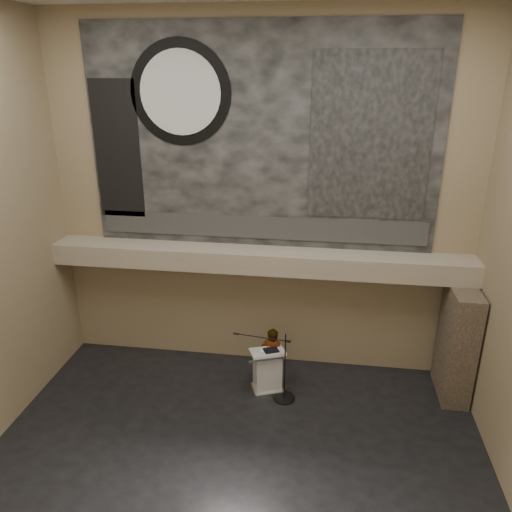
# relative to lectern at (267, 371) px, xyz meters

# --- Properties ---
(floor) EXTENTS (10.00, 10.00, 0.00)m
(floor) POSITION_rel_lectern_xyz_m (-0.36, -2.60, -0.55)
(floor) COLOR black
(floor) RESTS_ON ground
(wall_back) EXTENTS (10.00, 0.02, 8.50)m
(wall_back) POSITION_rel_lectern_xyz_m (-0.36, 1.40, 3.70)
(wall_back) COLOR #887756
(wall_back) RESTS_ON floor
(wall_front) EXTENTS (10.00, 0.02, 8.50)m
(wall_front) POSITION_rel_lectern_xyz_m (-0.36, -6.60, 3.70)
(wall_front) COLOR #887756
(wall_front) RESTS_ON floor
(soffit) EXTENTS (10.00, 0.80, 0.50)m
(soffit) POSITION_rel_lectern_xyz_m (-0.36, 1.00, 2.40)
(soffit) COLOR gray
(soffit) RESTS_ON wall_back
(sprinkler_left) EXTENTS (0.04, 0.04, 0.06)m
(sprinkler_left) POSITION_rel_lectern_xyz_m (-1.96, 0.95, 2.12)
(sprinkler_left) COLOR #B2893D
(sprinkler_left) RESTS_ON soffit
(sprinkler_right) EXTENTS (0.04, 0.04, 0.06)m
(sprinkler_right) POSITION_rel_lectern_xyz_m (1.54, 0.95, 2.12)
(sprinkler_right) COLOR #B2893D
(sprinkler_right) RESTS_ON soffit
(banner) EXTENTS (8.00, 0.05, 5.00)m
(banner) POSITION_rel_lectern_xyz_m (-0.36, 1.37, 5.15)
(banner) COLOR black
(banner) RESTS_ON wall_back
(banner_text_strip) EXTENTS (7.76, 0.02, 0.55)m
(banner_text_strip) POSITION_rel_lectern_xyz_m (-0.36, 1.33, 3.10)
(banner_text_strip) COLOR #2B2B2B
(banner_text_strip) RESTS_ON banner
(banner_clock_rim) EXTENTS (2.30, 0.02, 2.30)m
(banner_clock_rim) POSITION_rel_lectern_xyz_m (-2.16, 1.33, 6.15)
(banner_clock_rim) COLOR black
(banner_clock_rim) RESTS_ON banner
(banner_clock_face) EXTENTS (1.84, 0.02, 1.84)m
(banner_clock_face) POSITION_rel_lectern_xyz_m (-2.16, 1.31, 6.15)
(banner_clock_face) COLOR silver
(banner_clock_face) RESTS_ON banner
(banner_building_print) EXTENTS (2.60, 0.02, 3.60)m
(banner_building_print) POSITION_rel_lectern_xyz_m (2.04, 1.33, 5.25)
(banner_building_print) COLOR black
(banner_building_print) RESTS_ON banner
(banner_brick_print) EXTENTS (1.10, 0.02, 3.20)m
(banner_brick_print) POSITION_rel_lectern_xyz_m (-3.76, 1.33, 4.85)
(banner_brick_print) COLOR black
(banner_brick_print) RESTS_ON banner
(stone_pier) EXTENTS (0.60, 1.40, 2.70)m
(stone_pier) POSITION_rel_lectern_xyz_m (4.29, 0.55, 0.80)
(stone_pier) COLOR #3F3226
(stone_pier) RESTS_ON floor
(lectern) EXTENTS (0.93, 0.80, 1.14)m
(lectern) POSITION_rel_lectern_xyz_m (0.00, 0.00, 0.00)
(lectern) COLOR silver
(lectern) RESTS_ON floor
(binder) EXTENTS (0.41, 0.38, 0.04)m
(binder) POSITION_rel_lectern_xyz_m (0.08, -0.02, 0.56)
(binder) COLOR black
(binder) RESTS_ON lectern
(papers) EXTENTS (0.21, 0.27, 0.00)m
(papers) POSITION_rel_lectern_xyz_m (-0.07, -0.07, 0.55)
(papers) COLOR white
(papers) RESTS_ON lectern
(speaker_person) EXTENTS (0.59, 0.42, 1.50)m
(speaker_person) POSITION_rel_lectern_xyz_m (0.08, 0.31, 0.20)
(speaker_person) COLOR beige
(speaker_person) RESTS_ON floor
(mic_stand) EXTENTS (1.46, 0.52, 1.71)m
(mic_stand) POSITION_rel_lectern_xyz_m (0.39, -0.25, -0.30)
(mic_stand) COLOR black
(mic_stand) RESTS_ON floor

